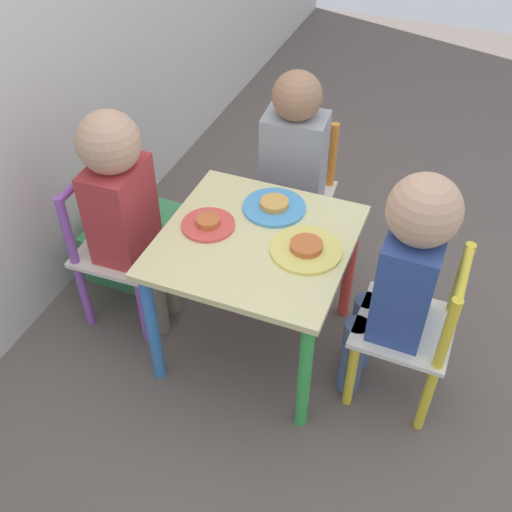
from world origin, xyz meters
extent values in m
plane|color=#5B514C|center=(0.00, 0.00, 0.00)|extent=(6.00, 6.00, 0.00)
cube|color=beige|center=(0.00, 0.00, 0.43)|extent=(0.52, 0.52, 0.02)
cylinder|color=green|center=(-0.23, -0.23, 0.21)|extent=(0.04, 0.04, 0.42)
cylinder|color=#DB3D38|center=(0.23, -0.23, 0.21)|extent=(0.04, 0.04, 0.42)
cylinder|color=#387AD1|center=(-0.23, 0.23, 0.21)|extent=(0.04, 0.04, 0.42)
cylinder|color=#E5599E|center=(0.23, 0.23, 0.21)|extent=(0.04, 0.04, 0.42)
cube|color=silver|center=(-0.02, 0.44, 0.27)|extent=(0.27, 0.27, 0.02)
cylinder|color=#8E51BC|center=(-0.12, 0.33, 0.13)|extent=(0.03, 0.03, 0.26)
cylinder|color=#8E51BC|center=(0.09, 0.34, 0.13)|extent=(0.03, 0.03, 0.26)
cylinder|color=#8E51BC|center=(-0.12, 0.55, 0.13)|extent=(0.03, 0.03, 0.26)
cylinder|color=#8E51BC|center=(0.09, 0.55, 0.13)|extent=(0.03, 0.03, 0.26)
cylinder|color=#8E51BC|center=(-0.12, 0.55, 0.39)|extent=(0.03, 0.03, 0.26)
cylinder|color=#8E51BC|center=(0.09, 0.55, 0.39)|extent=(0.03, 0.03, 0.26)
cylinder|color=#8E51BC|center=(-0.02, 0.55, 0.51)|extent=(0.21, 0.03, 0.02)
cube|color=silver|center=(-0.01, -0.44, 0.27)|extent=(0.27, 0.27, 0.02)
cylinder|color=yellow|center=(0.10, -0.34, 0.13)|extent=(0.03, 0.03, 0.26)
cylinder|color=yellow|center=(-0.11, -0.33, 0.13)|extent=(0.03, 0.03, 0.26)
cylinder|color=yellow|center=(0.09, -0.55, 0.13)|extent=(0.03, 0.03, 0.26)
cylinder|color=yellow|center=(-0.12, -0.55, 0.13)|extent=(0.03, 0.03, 0.26)
cylinder|color=yellow|center=(0.09, -0.55, 0.39)|extent=(0.03, 0.03, 0.26)
cylinder|color=yellow|center=(-0.12, -0.55, 0.39)|extent=(0.03, 0.03, 0.26)
cylinder|color=yellow|center=(-0.01, -0.55, 0.51)|extent=(0.21, 0.03, 0.02)
cube|color=silver|center=(0.44, 0.03, 0.27)|extent=(0.28, 0.28, 0.02)
cylinder|color=orange|center=(0.33, 0.13, 0.13)|extent=(0.03, 0.03, 0.26)
cylinder|color=orange|center=(0.34, -0.08, 0.13)|extent=(0.03, 0.03, 0.26)
cylinder|color=orange|center=(0.54, 0.15, 0.13)|extent=(0.03, 0.03, 0.26)
cylinder|color=orange|center=(0.56, -0.06, 0.13)|extent=(0.03, 0.03, 0.26)
cylinder|color=orange|center=(0.54, 0.15, 0.39)|extent=(0.03, 0.03, 0.26)
cylinder|color=orange|center=(0.56, -0.06, 0.39)|extent=(0.03, 0.03, 0.26)
cylinder|color=orange|center=(0.55, 0.04, 0.51)|extent=(0.04, 0.21, 0.02)
cylinder|color=#7A6B5B|center=(-0.06, 0.32, 0.14)|extent=(0.07, 0.07, 0.28)
cylinder|color=#7A6B5B|center=(0.04, 0.33, 0.14)|extent=(0.07, 0.07, 0.28)
cube|color=#B23338|center=(-0.01, 0.42, 0.43)|extent=(0.20, 0.15, 0.31)
sphere|color=tan|center=(-0.01, 0.42, 0.66)|extent=(0.18, 0.18, 0.18)
cylinder|color=#4C608E|center=(0.04, -0.32, 0.14)|extent=(0.07, 0.07, 0.28)
cylinder|color=#4C608E|center=(-0.06, -0.32, 0.14)|extent=(0.07, 0.07, 0.28)
cube|color=#2D478E|center=(-0.01, -0.42, 0.43)|extent=(0.20, 0.14, 0.31)
sphere|color=tan|center=(-0.01, -0.42, 0.66)|extent=(0.18, 0.18, 0.18)
cylinder|color=#7A6B5B|center=(0.32, 0.07, 0.14)|extent=(0.07, 0.07, 0.28)
cylinder|color=#7A6B5B|center=(0.33, -0.02, 0.14)|extent=(0.07, 0.07, 0.28)
cube|color=#999EA8|center=(0.42, 0.03, 0.44)|extent=(0.16, 0.21, 0.32)
sphere|color=#A37556|center=(0.42, 0.03, 0.66)|extent=(0.16, 0.16, 0.16)
cylinder|color=#E54C47|center=(0.00, 0.15, 0.45)|extent=(0.15, 0.15, 0.01)
cylinder|color=#CC6633|center=(0.00, 0.15, 0.46)|extent=(0.07, 0.07, 0.02)
cylinder|color=#EADB66|center=(0.00, -0.15, 0.45)|extent=(0.20, 0.20, 0.01)
cylinder|color=#CC6633|center=(0.00, -0.15, 0.46)|extent=(0.09, 0.09, 0.02)
cylinder|color=#4C9EE0|center=(0.15, 0.00, 0.45)|extent=(0.19, 0.19, 0.01)
cylinder|color=gold|center=(0.15, 0.00, 0.46)|extent=(0.08, 0.08, 0.02)
cube|color=#3D8E56|center=(0.20, 0.55, 0.10)|extent=(0.32, 0.25, 0.19)
camera|label=1|loc=(-1.18, -0.47, 1.51)|focal=42.00mm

